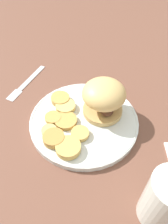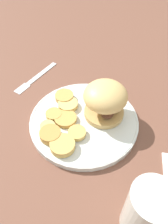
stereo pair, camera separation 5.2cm
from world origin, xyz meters
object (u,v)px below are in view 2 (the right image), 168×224
sandwich (105,98)px  fork (36,77)px  dinner_plate (84,121)px  drinking_glass (147,211)px

sandwich → fork: size_ratio=0.70×
fork → sandwich: bearing=33.0°
dinner_plate → fork: size_ratio=1.81×
drinking_glass → dinner_plate: bearing=-174.5°
sandwich → drinking_glass: bearing=-6.3°
sandwich → drinking_glass: 0.26m
sandwich → fork: 0.26m
dinner_plate → sandwich: (-0.00, 0.05, 0.06)m
sandwich → drinking_glass: drinking_glass is taller
sandwich → drinking_glass: (0.26, -0.03, -0.01)m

